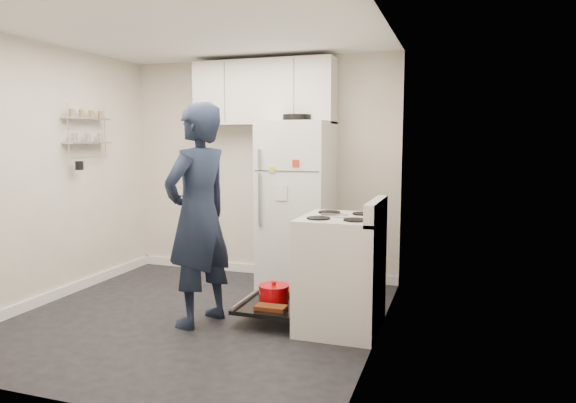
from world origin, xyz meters
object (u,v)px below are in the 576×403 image
(electric_range, at_px, (340,273))
(refrigerator, at_px, (297,204))
(open_oven_door, at_px, (274,299))
(person, at_px, (198,215))

(electric_range, relative_size, refrigerator, 0.60)
(electric_range, xyz_separation_m, open_oven_door, (-0.59, 0.02, -0.28))
(electric_range, distance_m, person, 1.29)
(open_oven_door, xyz_separation_m, refrigerator, (-0.13, 1.08, 0.71))
(electric_range, xyz_separation_m, refrigerator, (-0.72, 1.10, 0.43))
(refrigerator, height_order, person, person)
(refrigerator, relative_size, person, 0.98)
(open_oven_door, distance_m, person, 1.00)
(refrigerator, bearing_deg, electric_range, -56.65)
(refrigerator, xyz_separation_m, person, (-0.44, -1.38, 0.05))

